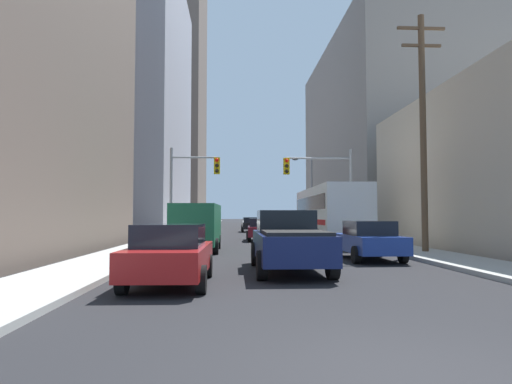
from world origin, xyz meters
The scene contains 17 objects.
ground_plane centered at (0.00, 0.00, 0.00)m, with size 400.00×400.00×0.00m, color black.
sidewalk_left centered at (-6.43, 50.00, 0.07)m, with size 2.59×160.00×0.15m, color #9E9E99.
sidewalk_right centered at (6.43, 50.00, 0.07)m, with size 2.59×160.00×0.15m, color #9E9E99.
city_bus centered at (4.10, 22.66, 1.93)m, with size 2.68×11.53×3.40m.
pickup_truck_navy centered at (-0.09, 9.22, 0.93)m, with size 2.20×5.40×1.90m.
cargo_van_green centered at (-3.56, 16.93, 1.29)m, with size 2.16×5.27×2.26m.
sedan_red centered at (-3.39, 6.62, 0.77)m, with size 1.95×4.24×1.52m.
sedan_blue centered at (3.46, 12.53, 0.77)m, with size 1.95×4.24×1.52m.
sedan_maroon centered at (0.09, 25.62, 0.77)m, with size 1.95×4.26×1.52m.
sedan_black centered at (0.00, 41.53, 0.77)m, with size 1.95×4.24×1.52m.
traffic_signal_near_left centered at (-4.42, 23.46, 4.01)m, with size 3.15×0.44×6.00m.
traffic_signal_near_right centered at (3.82, 23.46, 4.07)m, with size 4.44×0.44×6.00m.
utility_pole_right centered at (6.69, 14.70, 5.70)m, with size 2.20×0.28×10.84m.
street_lamp_right centered at (5.54, 38.27, 4.49)m, with size 1.98×0.32×7.50m.
building_left_mid_office centered at (-16.12, 50.98, 15.92)m, with size 15.38×26.64×31.85m, color #93939E.
building_left_far_tower centered at (-15.73, 90.42, 34.36)m, with size 14.72×25.91×68.72m, color #66564C.
building_right_mid_block centered at (17.36, 44.42, 10.42)m, with size 17.26×29.47×20.83m, color gray.
Camera 1 is at (-1.83, -4.65, 1.74)m, focal length 31.18 mm.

